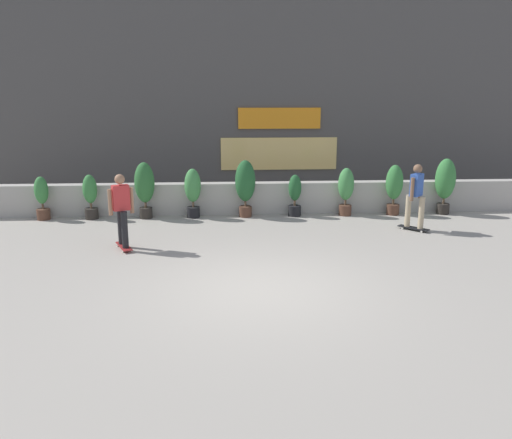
{
  "coord_description": "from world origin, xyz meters",
  "views": [
    {
      "loc": [
        -0.63,
        -8.65,
        3.38
      ],
      "look_at": [
        0.0,
        1.5,
        0.9
      ],
      "focal_mm": 36.05,
      "sensor_mm": 36.0,
      "label": 1
    }
  ],
  "objects": [
    {
      "name": "potted_plant_7",
      "position": [
        4.22,
        5.55,
        0.83
      ],
      "size": [
        0.48,
        0.48,
        1.44
      ],
      "color": "brown",
      "rests_on": "ground"
    },
    {
      "name": "planter_wall",
      "position": [
        0.0,
        6.0,
        0.45
      ],
      "size": [
        18.0,
        0.4,
        0.9
      ],
      "primitive_type": "cube",
      "color": "#B2ADA3",
      "rests_on": "ground"
    },
    {
      "name": "potted_plant_4",
      "position": [
        -0.05,
        5.55,
        0.95
      ],
      "size": [
        0.57,
        0.57,
        1.61
      ],
      "color": "brown",
      "rests_on": "ground"
    },
    {
      "name": "skater_far_right",
      "position": [
        4.18,
        3.77,
        0.94
      ],
      "size": [
        0.7,
        0.71,
        1.7
      ],
      "color": "black",
      "rests_on": "ground"
    },
    {
      "name": "potted_plant_5",
      "position": [
        1.36,
        5.55,
        0.63
      ],
      "size": [
        0.36,
        0.36,
        1.19
      ],
      "color": "black",
      "rests_on": "ground"
    },
    {
      "name": "potted_plant_1",
      "position": [
        -4.34,
        5.55,
        0.68
      ],
      "size": [
        0.39,
        0.39,
        1.25
      ],
      "color": "#2D2823",
      "rests_on": "ground"
    },
    {
      "name": "ground_plane",
      "position": [
        0.0,
        0.0,
        0.0
      ],
      "size": [
        48.0,
        48.0,
        0.0
      ],
      "primitive_type": "plane",
      "color": "#A8A093"
    },
    {
      "name": "skater_by_wall_left",
      "position": [
        -2.91,
        2.58,
        0.94
      ],
      "size": [
        0.52,
        0.81,
        1.7
      ],
      "color": "maroon",
      "rests_on": "ground"
    },
    {
      "name": "potted_plant_8",
      "position": [
        5.7,
        5.55,
        0.95
      ],
      "size": [
        0.57,
        0.57,
        1.61
      ],
      "color": "#2D2823",
      "rests_on": "ground"
    },
    {
      "name": "potted_plant_3",
      "position": [
        -1.52,
        5.55,
        0.79
      ],
      "size": [
        0.46,
        0.46,
        1.38
      ],
      "color": "black",
      "rests_on": "ground"
    },
    {
      "name": "potted_plant_0",
      "position": [
        -5.65,
        5.55,
        0.64
      ],
      "size": [
        0.37,
        0.37,
        1.21
      ],
      "color": "brown",
      "rests_on": "ground"
    },
    {
      "name": "building_backdrop",
      "position": [
        0.0,
        10.0,
        3.25
      ],
      "size": [
        20.0,
        2.08,
        6.5
      ],
      "color": "#4C4947",
      "rests_on": "ground"
    },
    {
      "name": "potted_plant_6",
      "position": [
        2.82,
        5.55,
        0.77
      ],
      "size": [
        0.45,
        0.45,
        1.37
      ],
      "color": "brown",
      "rests_on": "ground"
    },
    {
      "name": "potted_plant_2",
      "position": [
        -2.84,
        5.55,
        0.92
      ],
      "size": [
        0.55,
        0.55,
        1.57
      ],
      "color": "#2D2823",
      "rests_on": "ground"
    }
  ]
}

